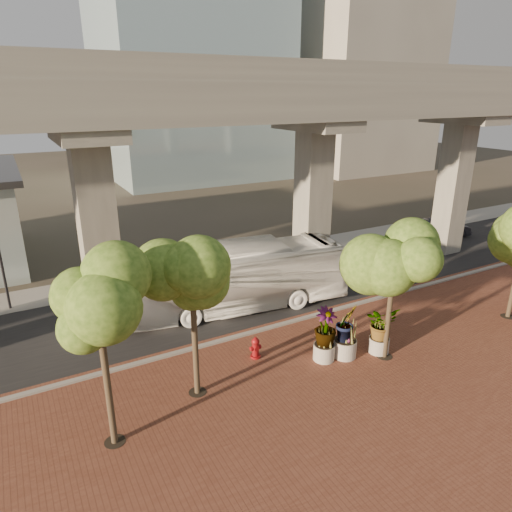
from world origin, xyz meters
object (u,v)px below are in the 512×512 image
fire_hydrant (255,348)px  transit_bus (230,279)px  parked_car (443,228)px  planter_front (381,325)px

fire_hydrant → transit_bus: bearing=76.7°
parked_car → fire_hydrant: parked_car is taller
parked_car → planter_front: planter_front is taller
transit_bus → fire_hydrant: transit_bus is taller
transit_bus → planter_front: size_ratio=5.75×
fire_hydrant → planter_front: (5.01, -2.25, 0.85)m
fire_hydrant → parked_car: bearing=21.3°
transit_bus → parked_car: transit_bus is taller
planter_front → transit_bus: bearing=118.5°
parked_car → planter_front: size_ratio=1.92×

